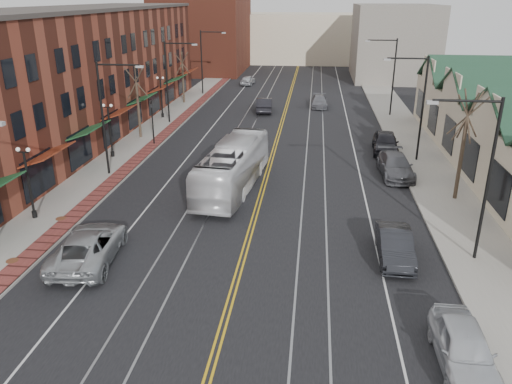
% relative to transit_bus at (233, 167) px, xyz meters
% --- Properties ---
extents(ground, '(160.00, 160.00, 0.00)m').
position_rel_transit_bus_xyz_m(ground, '(2.00, -14.41, -1.57)').
color(ground, black).
rests_on(ground, ground).
extents(sidewalk_left, '(4.00, 120.00, 0.15)m').
position_rel_transit_bus_xyz_m(sidewalk_left, '(-10.00, 5.59, -1.49)').
color(sidewalk_left, gray).
rests_on(sidewalk_left, ground).
extents(sidewalk_right, '(4.00, 120.00, 0.15)m').
position_rel_transit_bus_xyz_m(sidewalk_right, '(14.00, 5.59, -1.49)').
color(sidewalk_right, gray).
rests_on(sidewalk_right, ground).
extents(building_left, '(10.00, 50.00, 11.00)m').
position_rel_transit_bus_xyz_m(building_left, '(-17.00, 12.59, 3.93)').
color(building_left, brown).
rests_on(building_left, ground).
extents(backdrop_left, '(14.00, 18.00, 14.00)m').
position_rel_transit_bus_xyz_m(backdrop_left, '(-14.00, 55.59, 5.43)').
color(backdrop_left, brown).
rests_on(backdrop_left, ground).
extents(backdrop_mid, '(22.00, 14.00, 9.00)m').
position_rel_transit_bus_xyz_m(backdrop_mid, '(2.00, 70.59, 2.93)').
color(backdrop_mid, beige).
rests_on(backdrop_mid, ground).
extents(backdrop_right, '(12.00, 16.00, 11.00)m').
position_rel_transit_bus_xyz_m(backdrop_right, '(17.00, 50.59, 3.93)').
color(backdrop_right, slate).
rests_on(backdrop_right, ground).
extents(streetlight_l_1, '(3.33, 0.25, 8.00)m').
position_rel_transit_bus_xyz_m(streetlight_l_1, '(-9.05, 1.59, 3.46)').
color(streetlight_l_1, black).
rests_on(streetlight_l_1, sidewalk_left).
extents(streetlight_l_2, '(3.33, 0.25, 8.00)m').
position_rel_transit_bus_xyz_m(streetlight_l_2, '(-9.05, 17.59, 3.46)').
color(streetlight_l_2, black).
rests_on(streetlight_l_2, sidewalk_left).
extents(streetlight_l_3, '(3.33, 0.25, 8.00)m').
position_rel_transit_bus_xyz_m(streetlight_l_3, '(-9.05, 33.59, 3.46)').
color(streetlight_l_3, black).
rests_on(streetlight_l_3, sidewalk_left).
extents(streetlight_r_0, '(3.33, 0.25, 8.00)m').
position_rel_transit_bus_xyz_m(streetlight_r_0, '(13.05, -8.41, 3.46)').
color(streetlight_r_0, black).
rests_on(streetlight_r_0, sidewalk_right).
extents(streetlight_r_1, '(3.33, 0.25, 8.00)m').
position_rel_transit_bus_xyz_m(streetlight_r_1, '(13.05, 7.59, 3.46)').
color(streetlight_r_1, black).
rests_on(streetlight_r_1, sidewalk_right).
extents(streetlight_r_2, '(3.33, 0.25, 8.00)m').
position_rel_transit_bus_xyz_m(streetlight_r_2, '(13.05, 23.59, 3.46)').
color(streetlight_r_2, black).
rests_on(streetlight_r_2, sidewalk_right).
extents(lamppost_l_1, '(0.84, 0.28, 4.27)m').
position_rel_transit_bus_xyz_m(lamppost_l_1, '(-10.80, -6.41, 0.64)').
color(lamppost_l_1, black).
rests_on(lamppost_l_1, sidewalk_left).
extents(lamppost_l_2, '(0.84, 0.28, 4.27)m').
position_rel_transit_bus_xyz_m(lamppost_l_2, '(-10.80, 5.59, 0.64)').
color(lamppost_l_2, black).
rests_on(lamppost_l_2, sidewalk_left).
extents(lamppost_l_3, '(0.84, 0.28, 4.27)m').
position_rel_transit_bus_xyz_m(lamppost_l_3, '(-10.80, 19.59, 0.64)').
color(lamppost_l_3, black).
rests_on(lamppost_l_3, sidewalk_left).
extents(tree_left_near, '(1.78, 1.37, 6.48)m').
position_rel_transit_bus_xyz_m(tree_left_near, '(-10.50, 11.59, 1.95)').
color(tree_left_near, '#382B21').
rests_on(tree_left_near, sidewalk_left).
extents(tree_left_far, '(1.66, 1.28, 6.02)m').
position_rel_transit_bus_xyz_m(tree_left_far, '(-10.50, 27.59, 1.71)').
color(tree_left_far, '#382B21').
rests_on(tree_left_far, sidewalk_left).
extents(tree_right_mid, '(1.90, 1.46, 6.93)m').
position_rel_transit_bus_xyz_m(tree_right_mid, '(14.50, -0.41, 2.19)').
color(tree_right_mid, '#382B21').
rests_on(tree_right_mid, sidewalk_right).
extents(manhole_mid, '(0.60, 0.60, 0.02)m').
position_rel_transit_bus_xyz_m(manhole_mid, '(-9.20, -11.41, -1.41)').
color(manhole_mid, '#592D19').
rests_on(manhole_mid, sidewalk_left).
extents(manhole_far, '(0.60, 0.60, 0.02)m').
position_rel_transit_bus_xyz_m(manhole_far, '(-9.20, -6.41, -1.41)').
color(manhole_far, '#592D19').
rests_on(manhole_far, sidewalk_left).
extents(traffic_signal, '(0.18, 0.15, 3.80)m').
position_rel_transit_bus_xyz_m(traffic_signal, '(-8.60, 9.59, 0.78)').
color(traffic_signal, black).
rests_on(traffic_signal, sidewalk_left).
extents(transit_bus, '(3.76, 11.45, 3.13)m').
position_rel_transit_bus_xyz_m(transit_bus, '(0.00, 0.00, 0.00)').
color(transit_bus, white).
rests_on(transit_bus, ground).
extents(parked_suv, '(3.35, 6.18, 1.65)m').
position_rel_transit_bus_xyz_m(parked_suv, '(-5.50, -10.68, -0.74)').
color(parked_suv, '#A8ACAF').
rests_on(parked_suv, ground).
extents(parked_car_a, '(1.84, 4.57, 1.55)m').
position_rel_transit_bus_xyz_m(parked_car_a, '(10.85, -16.39, -0.79)').
color(parked_car_a, silver).
rests_on(parked_car_a, ground).
extents(parked_car_b, '(1.66, 4.56, 1.49)m').
position_rel_transit_bus_xyz_m(parked_car_b, '(9.53, -8.73, -0.82)').
color(parked_car_b, black).
rests_on(parked_car_b, ground).
extents(parked_car_c, '(2.43, 5.48, 1.56)m').
position_rel_transit_bus_xyz_m(parked_car_c, '(11.30, 3.87, -0.78)').
color(parked_car_c, '#57585E').
rests_on(parked_car_c, ground).
extents(parked_car_d, '(2.37, 5.17, 1.72)m').
position_rel_transit_bus_xyz_m(parked_car_d, '(11.30, 9.83, -0.71)').
color(parked_car_d, black).
rests_on(parked_car_d, ground).
extents(distant_car_left, '(2.01, 4.92, 1.59)m').
position_rel_transit_bus_xyz_m(distant_car_left, '(-0.33, 24.12, -0.77)').
color(distant_car_left, black).
rests_on(distant_car_left, ground).
extents(distant_car_right, '(1.87, 4.55, 1.32)m').
position_rel_transit_bus_xyz_m(distant_car_right, '(5.84, 27.46, -0.91)').
color(distant_car_right, slate).
rests_on(distant_car_right, ground).
extents(distant_car_far, '(2.03, 4.19, 1.38)m').
position_rel_transit_bus_xyz_m(distant_car_far, '(-4.56, 41.94, -0.88)').
color(distant_car_far, silver).
rests_on(distant_car_far, ground).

